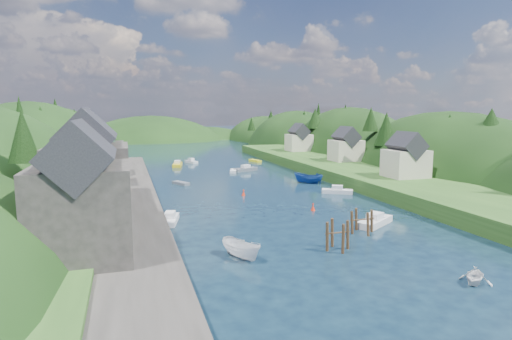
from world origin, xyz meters
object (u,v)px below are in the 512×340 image
object	(u,v)px
piling_cluster_near	(338,238)
channel_buoy_far	(243,193)
piling_cluster_far	(362,224)
channel_buoy_near	(313,207)

from	to	relation	value
piling_cluster_near	channel_buoy_far	world-z (taller)	piling_cluster_near
piling_cluster_far	channel_buoy_near	distance (m)	12.39
channel_buoy_near	channel_buoy_far	bearing A→B (deg)	116.70
channel_buoy_far	piling_cluster_near	bearing A→B (deg)	-86.75
channel_buoy_near	channel_buoy_far	world-z (taller)	same
piling_cluster_near	piling_cluster_far	world-z (taller)	piling_cluster_near
piling_cluster_far	channel_buoy_near	xyz separation A→B (m)	(-0.74, 12.35, -0.64)
piling_cluster_near	channel_buoy_far	bearing A→B (deg)	93.25
piling_cluster_near	channel_buoy_near	bearing A→B (deg)	73.50
channel_buoy_near	channel_buoy_far	size ratio (longest dim) A/B	1.00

